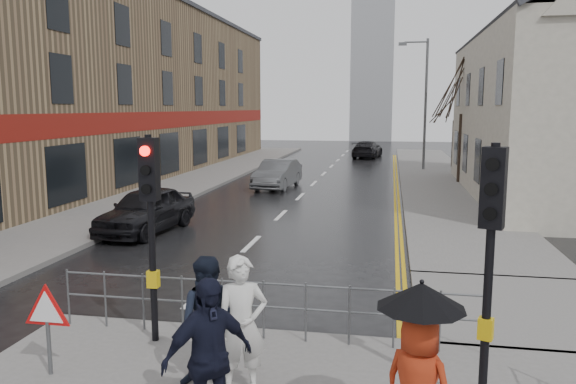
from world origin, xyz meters
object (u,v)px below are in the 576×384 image
at_px(pedestrian_with_umbrella, 419,362).
at_px(car_mid, 277,174).
at_px(pedestrian_b, 211,322).
at_px(pedestrian_a, 242,326).
at_px(pedestrian_d, 208,359).
at_px(car_parked, 146,210).

bearing_deg(pedestrian_with_umbrella, car_mid, 105.45).
xyz_separation_m(pedestrian_b, car_mid, (-3.15, 20.11, -0.35)).
xyz_separation_m(pedestrian_a, car_mid, (-3.62, 20.22, -0.38)).
relative_size(pedestrian_d, car_parked, 0.46).
height_order(pedestrian_a, pedestrian_b, pedestrian_a).
bearing_deg(pedestrian_a, car_parked, 98.96).
height_order(pedestrian_with_umbrella, pedestrian_d, pedestrian_with_umbrella).
distance_m(car_parked, car_mid, 10.78).
height_order(pedestrian_b, car_parked, pedestrian_b).
distance_m(pedestrian_with_umbrella, car_mid, 22.05).
bearing_deg(car_mid, pedestrian_d, -75.80).
xyz_separation_m(pedestrian_b, pedestrian_d, (0.36, -1.19, 0.05)).
height_order(pedestrian_a, car_mid, pedestrian_a).
height_order(pedestrian_with_umbrella, car_mid, pedestrian_with_umbrella).
bearing_deg(car_mid, car_parked, -96.60).
height_order(pedestrian_d, car_parked, pedestrian_d).
xyz_separation_m(pedestrian_b, pedestrian_with_umbrella, (2.72, -1.14, 0.19)).
height_order(pedestrian_a, pedestrian_with_umbrella, pedestrian_with_umbrella).
distance_m(pedestrian_b, pedestrian_d, 1.25).
bearing_deg(car_parked, car_mid, 85.01).
bearing_deg(pedestrian_a, pedestrian_with_umbrella, -46.38).
relative_size(pedestrian_with_umbrella, pedestrian_d, 1.03).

